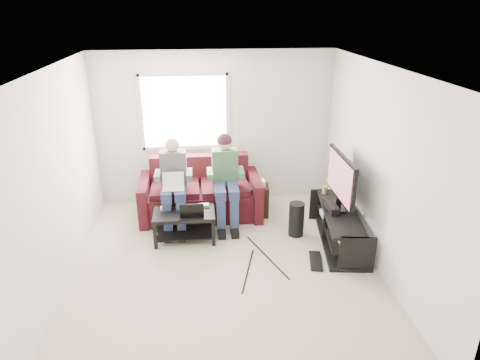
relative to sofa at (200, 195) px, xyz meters
name	(u,v)px	position (x,y,z in m)	size (l,w,h in m)	color
floor	(225,267)	(0.29, -1.65, -0.34)	(4.50, 4.50, 0.00)	#B6A88D
ceiling	(222,69)	(0.29, -1.65, 2.26)	(4.50, 4.50, 0.00)	white
wall_back	(215,128)	(0.29, 0.60, 0.96)	(4.50, 4.50, 0.00)	silver
wall_front	(243,292)	(0.29, -3.90, 0.96)	(4.50, 4.50, 0.00)	silver
wall_left	(55,184)	(-1.71, -1.65, 0.96)	(4.50, 4.50, 0.00)	silver
wall_right	(381,172)	(2.29, -1.65, 0.96)	(4.50, 4.50, 0.00)	silver
window	(185,112)	(-0.21, 0.58, 1.26)	(1.48, 0.04, 1.28)	white
sofa	(200,195)	(0.00, 0.00, 0.00)	(1.97, 0.99, 0.92)	#411018
person_left	(174,180)	(-0.40, -0.36, 0.43)	(0.40, 0.71, 1.39)	navy
person_right	(226,174)	(0.40, -0.34, 0.49)	(0.40, 0.71, 1.43)	navy
laptop_silver	(173,185)	(-0.40, -0.53, 0.42)	(0.32, 0.22, 0.24)	silver
coffee_table	(184,219)	(-0.25, -0.83, -0.01)	(0.89, 0.55, 0.45)	black
laptop_black	(192,207)	(-0.13, -0.91, 0.23)	(0.34, 0.24, 0.24)	black
controller_a	(165,208)	(-0.53, -0.71, 0.13)	(0.14, 0.09, 0.04)	silver
controller_b	(177,206)	(-0.35, -0.65, 0.13)	(0.14, 0.09, 0.04)	black
controller_c	(204,205)	(0.05, -0.68, 0.13)	(0.14, 0.09, 0.04)	gray
tv_stand	(339,229)	(1.99, -1.17, -0.10)	(0.68, 1.62, 0.52)	black
tv	(341,179)	(1.99, -1.07, 0.64)	(0.12, 1.10, 0.81)	black
soundbar	(330,205)	(1.87, -1.07, 0.23)	(0.12, 0.50, 0.10)	black
drink_cup	(325,190)	(1.94, -0.54, 0.24)	(0.08, 0.08, 0.12)	#AA7249
console_white	(348,238)	(1.99, -1.57, -0.03)	(0.30, 0.22, 0.06)	silver
console_grey	(333,214)	(1.99, -0.87, -0.02)	(0.34, 0.26, 0.08)	gray
console_black	(340,226)	(1.99, -1.22, -0.03)	(0.38, 0.30, 0.07)	black
subwoofer	(296,219)	(1.43, -0.88, -0.07)	(0.23, 0.23, 0.52)	black
keyboard_floor	(316,261)	(1.54, -1.64, -0.32)	(0.16, 0.48, 0.03)	black
end_table	(258,199)	(0.94, -0.13, -0.06)	(0.35, 0.35, 0.61)	black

